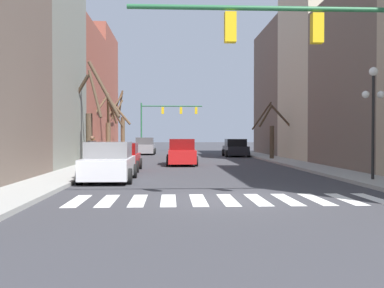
{
  "coord_description": "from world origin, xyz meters",
  "views": [
    {
      "loc": [
        -1.74,
        -13.49,
        1.94
      ],
      "look_at": [
        0.19,
        26.15,
        1.21
      ],
      "focal_mm": 42.0,
      "sensor_mm": 36.0,
      "label": 1
    }
  ],
  "objects_px": {
    "street_lamp_right_corner": "(373,100)",
    "pedestrian_near_right_corner": "(92,149)",
    "car_parked_left_mid": "(182,153)",
    "pedestrian_on_right_sidewalk": "(93,148)",
    "car_parked_right_mid": "(109,163)",
    "car_driving_away_lane": "(122,158)",
    "street_tree_right_mid": "(91,118)",
    "traffic_signal_near": "(328,50)",
    "street_tree_left_mid": "(121,124)",
    "car_parked_left_near": "(145,147)",
    "street_tree_left_near": "(109,126)",
    "street_tree_left_far": "(271,132)",
    "traffic_signal_far": "(165,115)",
    "car_driving_toward_lane": "(236,148)"
  },
  "relations": [
    {
      "from": "car_parked_right_mid",
      "to": "car_driving_away_lane",
      "type": "bearing_deg",
      "value": 0.61
    },
    {
      "from": "street_lamp_right_corner",
      "to": "street_tree_left_near",
      "type": "height_order",
      "value": "street_tree_left_near"
    },
    {
      "from": "traffic_signal_near",
      "to": "street_tree_left_far",
      "type": "relative_size",
      "value": 1.86
    },
    {
      "from": "traffic_signal_far",
      "to": "street_tree_left_far",
      "type": "relative_size",
      "value": 1.71
    },
    {
      "from": "car_parked_left_near",
      "to": "street_tree_left_near",
      "type": "relative_size",
      "value": 0.93
    },
    {
      "from": "car_parked_right_mid",
      "to": "street_tree_left_far",
      "type": "xyz_separation_m",
      "value": [
        10.57,
        15.75,
        1.42
      ]
    },
    {
      "from": "car_parked_left_mid",
      "to": "pedestrian_near_right_corner",
      "type": "distance_m",
      "value": 6.7
    },
    {
      "from": "car_driving_away_lane",
      "to": "street_tree_right_mid",
      "type": "bearing_deg",
      "value": 30.8
    },
    {
      "from": "pedestrian_near_right_corner",
      "to": "street_tree_left_far",
      "type": "distance_m",
      "value": 15.64
    },
    {
      "from": "pedestrian_near_right_corner",
      "to": "traffic_signal_far",
      "type": "bearing_deg",
      "value": -138.42
    },
    {
      "from": "car_driving_away_lane",
      "to": "pedestrian_on_right_sidewalk",
      "type": "xyz_separation_m",
      "value": [
        -2.23,
        3.99,
        0.45
      ]
    },
    {
      "from": "pedestrian_near_right_corner",
      "to": "street_tree_left_mid",
      "type": "bearing_deg",
      "value": -129.8
    },
    {
      "from": "street_tree_right_mid",
      "to": "street_tree_left_mid",
      "type": "relative_size",
      "value": 1.03
    },
    {
      "from": "car_parked_left_mid",
      "to": "pedestrian_on_right_sidewalk",
      "type": "distance_m",
      "value": 5.74
    },
    {
      "from": "car_parked_left_near",
      "to": "street_tree_left_mid",
      "type": "bearing_deg",
      "value": 120.33
    },
    {
      "from": "traffic_signal_near",
      "to": "street_tree_left_mid",
      "type": "xyz_separation_m",
      "value": [
        -9.48,
        32.78,
        -1.29
      ]
    },
    {
      "from": "traffic_signal_near",
      "to": "street_tree_left_far",
      "type": "xyz_separation_m",
      "value": [
        3.45,
        22.4,
        -2.19
      ]
    },
    {
      "from": "pedestrian_on_right_sidewalk",
      "to": "pedestrian_near_right_corner",
      "type": "xyz_separation_m",
      "value": [
        0.52,
        -3.42,
        0.03
      ]
    },
    {
      "from": "street_tree_left_near",
      "to": "car_parked_left_near",
      "type": "bearing_deg",
      "value": 76.31
    },
    {
      "from": "traffic_signal_far",
      "to": "pedestrian_near_right_corner",
      "type": "relative_size",
      "value": 4.31
    },
    {
      "from": "car_parked_left_near",
      "to": "street_tree_left_near",
      "type": "xyz_separation_m",
      "value": [
        -2.36,
        -9.7,
        1.95
      ]
    },
    {
      "from": "street_lamp_right_corner",
      "to": "car_driving_toward_lane",
      "type": "height_order",
      "value": "street_lamp_right_corner"
    },
    {
      "from": "pedestrian_on_right_sidewalk",
      "to": "pedestrian_near_right_corner",
      "type": "distance_m",
      "value": 3.46
    },
    {
      "from": "traffic_signal_near",
      "to": "street_lamp_right_corner",
      "type": "relative_size",
      "value": 1.81
    },
    {
      "from": "car_driving_away_lane",
      "to": "street_tree_right_mid",
      "type": "relative_size",
      "value": 0.63
    },
    {
      "from": "street_tree_left_near",
      "to": "street_tree_left_far",
      "type": "bearing_deg",
      "value": -9.05
    },
    {
      "from": "street_tree_left_near",
      "to": "street_tree_left_far",
      "type": "distance_m",
      "value": 13.11
    },
    {
      "from": "car_parked_left_near",
      "to": "street_tree_left_far",
      "type": "relative_size",
      "value": 1.09
    },
    {
      "from": "car_driving_toward_lane",
      "to": "street_tree_left_mid",
      "type": "bearing_deg",
      "value": 70.76
    },
    {
      "from": "traffic_signal_far",
      "to": "traffic_signal_near",
      "type": "bearing_deg",
      "value": -83.17
    },
    {
      "from": "traffic_signal_far",
      "to": "street_tree_left_far",
      "type": "bearing_deg",
      "value": -67.56
    },
    {
      "from": "street_tree_left_far",
      "to": "car_parked_right_mid",
      "type": "bearing_deg",
      "value": -123.86
    },
    {
      "from": "traffic_signal_far",
      "to": "car_parked_left_mid",
      "type": "height_order",
      "value": "traffic_signal_far"
    },
    {
      "from": "car_driving_toward_lane",
      "to": "pedestrian_on_right_sidewalk",
      "type": "bearing_deg",
      "value": 139.05
    },
    {
      "from": "street_lamp_right_corner",
      "to": "pedestrian_on_right_sidewalk",
      "type": "height_order",
      "value": "street_lamp_right_corner"
    },
    {
      "from": "pedestrian_near_right_corner",
      "to": "street_tree_left_near",
      "type": "bearing_deg",
      "value": -128.56
    },
    {
      "from": "traffic_signal_far",
      "to": "car_driving_away_lane",
      "type": "height_order",
      "value": "traffic_signal_far"
    },
    {
      "from": "street_lamp_right_corner",
      "to": "pedestrian_near_right_corner",
      "type": "relative_size",
      "value": 2.59
    },
    {
      "from": "street_lamp_right_corner",
      "to": "pedestrian_near_right_corner",
      "type": "distance_m",
      "value": 14.87
    },
    {
      "from": "traffic_signal_near",
      "to": "car_parked_left_mid",
      "type": "xyz_separation_m",
      "value": [
        -3.75,
        17.12,
        -3.59
      ]
    },
    {
      "from": "traffic_signal_far",
      "to": "street_tree_left_far",
      "type": "height_order",
      "value": "traffic_signal_far"
    },
    {
      "from": "street_lamp_right_corner",
      "to": "street_tree_left_mid",
      "type": "relative_size",
      "value": 0.72
    },
    {
      "from": "car_parked_left_near",
      "to": "street_tree_left_near",
      "type": "distance_m",
      "value": 10.17
    },
    {
      "from": "car_driving_away_lane",
      "to": "car_driving_toward_lane",
      "type": "xyz_separation_m",
      "value": [
        8.76,
        16.66,
        0.04
      ]
    },
    {
      "from": "pedestrian_near_right_corner",
      "to": "street_tree_left_near",
      "type": "xyz_separation_m",
      "value": [
        -0.59,
        11.62,
        1.57
      ]
    },
    {
      "from": "traffic_signal_far",
      "to": "pedestrian_on_right_sidewalk",
      "type": "distance_m",
      "value": 27.59
    },
    {
      "from": "car_parked_left_near",
      "to": "street_tree_left_far",
      "type": "distance_m",
      "value": 15.88
    },
    {
      "from": "car_parked_left_near",
      "to": "street_tree_left_far",
      "type": "height_order",
      "value": "street_tree_left_far"
    },
    {
      "from": "pedestrian_near_right_corner",
      "to": "pedestrian_on_right_sidewalk",
      "type": "bearing_deg",
      "value": -122.86
    },
    {
      "from": "street_tree_left_near",
      "to": "street_tree_left_mid",
      "type": "relative_size",
      "value": 0.83
    }
  ]
}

